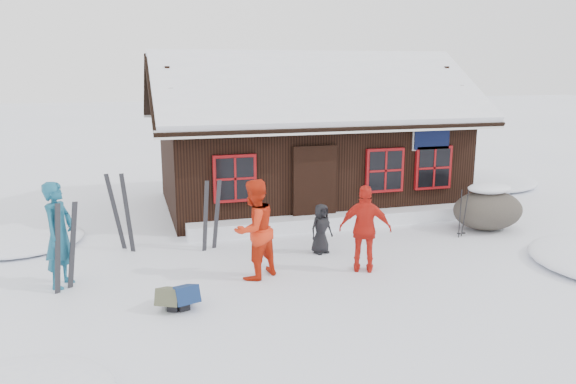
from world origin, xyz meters
name	(u,v)px	position (x,y,z in m)	size (l,w,h in m)	color
ground	(311,261)	(0.00, 0.00, 0.00)	(120.00, 120.00, 0.00)	white
mountain_hut	(306,150)	(1.50, 4.98, 1.58)	(8.90, 6.09, 4.42)	black
snow_drift	(339,220)	(1.50, 2.25, 0.17)	(7.60, 0.60, 0.35)	white
snow_mounds	(350,230)	(1.65, 1.86, 0.00)	(20.60, 13.20, 0.48)	white
skier_teal	(59,235)	(-4.79, 0.01, 0.98)	(0.71, 0.47, 1.95)	#17546E
skier_orange_left	(254,229)	(-1.32, -0.57, 0.95)	(0.93, 0.72, 1.91)	red
skier_orange_right	(365,229)	(0.83, -0.84, 0.86)	(1.01, 0.42, 1.72)	red
skier_crouched	(321,229)	(0.38, 0.46, 0.54)	(0.53, 0.35, 1.09)	black
boulder	(488,209)	(4.95, 1.04, 0.52)	(1.77, 1.33, 1.04)	#4B453C
ski_pair_left	(65,248)	(-4.69, -0.21, 0.78)	(0.49, 0.29, 1.65)	black
ski_pair_mid	(121,213)	(-3.72, 1.88, 0.83)	(0.57, 0.36, 1.75)	black
ski_pair_right	(211,216)	(-1.84, 1.38, 0.75)	(0.49, 0.18, 1.59)	black
ski_poles	(463,214)	(3.98, 0.65, 0.55)	(0.21, 0.10, 1.18)	black
backpack_blue	(183,299)	(-2.77, -1.60, 0.15)	(0.41, 0.54, 0.29)	#12254E
backpack_olive	(172,301)	(-2.96, -1.59, 0.14)	(0.39, 0.52, 0.28)	#4C4E38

